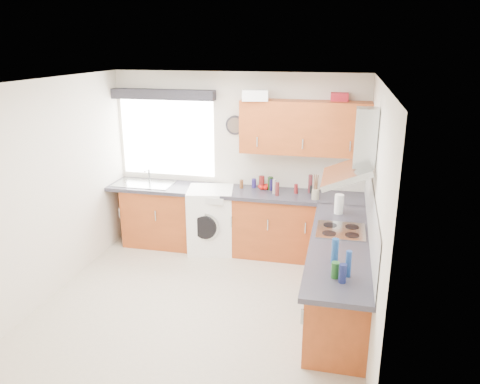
% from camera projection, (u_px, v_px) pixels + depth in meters
% --- Properties ---
extents(ground_plane, '(3.60, 3.60, 0.00)m').
position_uv_depth(ground_plane, '(203.00, 303.00, 5.40)').
color(ground_plane, beige).
extents(ceiling, '(3.60, 3.60, 0.02)m').
position_uv_depth(ceiling, '(197.00, 81.00, 4.64)').
color(ceiling, white).
rests_on(ceiling, wall_back).
extents(wall_back, '(3.60, 0.02, 2.50)m').
position_uv_depth(wall_back, '(238.00, 161.00, 6.69)').
color(wall_back, silver).
rests_on(wall_back, ground_plane).
extents(wall_front, '(3.60, 0.02, 2.50)m').
position_uv_depth(wall_front, '(125.00, 279.00, 3.35)').
color(wall_front, silver).
rests_on(wall_front, ground_plane).
extents(wall_left, '(0.02, 3.60, 2.50)m').
position_uv_depth(wall_left, '(51.00, 190.00, 5.40)').
color(wall_left, silver).
rests_on(wall_left, ground_plane).
extents(wall_right, '(0.02, 3.60, 2.50)m').
position_uv_depth(wall_right, '(373.00, 213.00, 4.64)').
color(wall_right, silver).
rests_on(wall_right, ground_plane).
extents(window, '(1.40, 0.02, 1.10)m').
position_uv_depth(window, '(167.00, 138.00, 6.81)').
color(window, white).
rests_on(window, wall_back).
extents(window_blind, '(1.50, 0.18, 0.14)m').
position_uv_depth(window_blind, '(163.00, 94.00, 6.54)').
color(window_blind, '#242328').
rests_on(window_blind, wall_back).
extents(splashback, '(0.01, 3.00, 0.54)m').
position_uv_depth(splashback, '(370.00, 210.00, 4.94)').
color(splashback, white).
rests_on(splashback, wall_right).
extents(base_cab_back, '(3.00, 0.58, 0.86)m').
position_uv_depth(base_cab_back, '(226.00, 221.00, 6.69)').
color(base_cab_back, '#903C17').
rests_on(base_cab_back, ground_plane).
extents(base_cab_corner, '(0.60, 0.60, 0.86)m').
position_uv_depth(base_cab_corner, '(340.00, 231.00, 6.35)').
color(base_cab_corner, '#903C17').
rests_on(base_cab_corner, ground_plane).
extents(base_cab_right, '(0.58, 2.10, 0.86)m').
position_uv_depth(base_cab_right, '(339.00, 277.00, 5.09)').
color(base_cab_right, '#903C17').
rests_on(base_cab_right, ground_plane).
extents(worktop_back, '(3.60, 0.62, 0.05)m').
position_uv_depth(worktop_back, '(233.00, 192.00, 6.52)').
color(worktop_back, '#2A2831').
rests_on(worktop_back, base_cab_back).
extents(worktop_right, '(0.62, 2.42, 0.05)m').
position_uv_depth(worktop_right, '(340.00, 244.00, 4.82)').
color(worktop_right, '#2A2831').
rests_on(worktop_right, base_cab_right).
extents(sink, '(0.84, 0.46, 0.10)m').
position_uv_depth(sink, '(144.00, 181.00, 6.78)').
color(sink, '#A3ABAE').
rests_on(sink, worktop_back).
extents(oven, '(0.56, 0.58, 0.85)m').
position_uv_depth(oven, '(338.00, 271.00, 5.23)').
color(oven, black).
rests_on(oven, ground_plane).
extents(hob_plate, '(0.52, 0.52, 0.01)m').
position_uv_depth(hob_plate, '(341.00, 231.00, 5.09)').
color(hob_plate, '#A3ABAE').
rests_on(hob_plate, worktop_right).
extents(extractor_hood, '(0.52, 0.78, 0.66)m').
position_uv_depth(extractor_hood, '(356.00, 155.00, 4.81)').
color(extractor_hood, '#A3ABAE').
rests_on(extractor_hood, wall_right).
extents(upper_cabinets, '(1.70, 0.35, 0.70)m').
position_uv_depth(upper_cabinets, '(305.00, 128.00, 6.16)').
color(upper_cabinets, '#903C17').
rests_on(upper_cabinets, wall_back).
extents(washing_machine, '(0.73, 0.71, 0.91)m').
position_uv_depth(washing_machine, '(211.00, 220.00, 6.68)').
color(washing_machine, white).
rests_on(washing_machine, ground_plane).
extents(wall_clock, '(0.27, 0.04, 0.27)m').
position_uv_depth(wall_clock, '(235.00, 125.00, 6.50)').
color(wall_clock, '#242328').
rests_on(wall_clock, wall_back).
extents(casserole, '(0.37, 0.29, 0.14)m').
position_uv_depth(casserole, '(255.00, 95.00, 6.08)').
color(casserole, white).
rests_on(casserole, upper_cabinets).
extents(storage_box, '(0.23, 0.19, 0.10)m').
position_uv_depth(storage_box, '(340.00, 97.00, 6.04)').
color(storage_box, '#B31C29').
rests_on(storage_box, upper_cabinets).
extents(utensil_pot, '(0.11, 0.11, 0.14)m').
position_uv_depth(utensil_pot, '(315.00, 194.00, 6.12)').
color(utensil_pot, gray).
rests_on(utensil_pot, worktop_back).
extents(kitchen_roll, '(0.13, 0.13, 0.24)m').
position_uv_depth(kitchen_roll, '(339.00, 204.00, 5.59)').
color(kitchen_roll, white).
rests_on(kitchen_roll, worktop_right).
extents(tomato_cluster, '(0.16, 0.16, 0.07)m').
position_uv_depth(tomato_cluster, '(264.00, 187.00, 6.56)').
color(tomato_cluster, red).
rests_on(tomato_cluster, worktop_back).
extents(jar_0, '(0.06, 0.06, 0.13)m').
position_uv_depth(jar_0, '(254.00, 183.00, 6.61)').
color(jar_0, navy).
rests_on(jar_0, worktop_back).
extents(jar_1, '(0.07, 0.07, 0.17)m').
position_uv_depth(jar_1, '(261.00, 182.00, 6.59)').
color(jar_1, '#163B15').
rests_on(jar_1, worktop_back).
extents(jar_2, '(0.06, 0.06, 0.25)m').
position_uv_depth(jar_2, '(310.00, 184.00, 6.36)').
color(jar_2, '#5B2026').
rests_on(jar_2, worktop_back).
extents(jar_3, '(0.07, 0.07, 0.18)m').
position_uv_depth(jar_3, '(262.00, 182.00, 6.55)').
color(jar_3, maroon).
rests_on(jar_3, worktop_back).
extents(jar_4, '(0.06, 0.06, 0.17)m').
position_uv_depth(jar_4, '(271.00, 184.00, 6.49)').
color(jar_4, '#1B1342').
rests_on(jar_4, worktop_back).
extents(jar_5, '(0.05, 0.05, 0.18)m').
position_uv_depth(jar_5, '(277.00, 189.00, 6.25)').
color(jar_5, '#5A2020').
rests_on(jar_5, worktop_back).
extents(jar_6, '(0.05, 0.05, 0.12)m').
position_uv_depth(jar_6, '(241.00, 184.00, 6.58)').
color(jar_6, brown).
rests_on(jar_6, worktop_back).
extents(jar_7, '(0.05, 0.05, 0.13)m').
position_uv_depth(jar_7, '(296.00, 189.00, 6.35)').
color(jar_7, maroon).
rests_on(jar_7, worktop_back).
extents(jar_8, '(0.05, 0.05, 0.20)m').
position_uv_depth(jar_8, '(274.00, 187.00, 6.33)').
color(jar_8, gray).
rests_on(jar_8, worktop_back).
extents(jar_9, '(0.05, 0.05, 0.11)m').
position_uv_depth(jar_9, '(310.00, 189.00, 6.38)').
color(jar_9, black).
rests_on(jar_9, worktop_back).
extents(jar_10, '(0.07, 0.07, 0.19)m').
position_uv_depth(jar_10, '(270.00, 183.00, 6.50)').
color(jar_10, '#173412').
rests_on(jar_10, worktop_back).
extents(bottle_0, '(0.07, 0.07, 0.17)m').
position_uv_depth(bottle_0, '(343.00, 273.00, 3.97)').
color(bottle_0, '#161D4B').
rests_on(bottle_0, worktop_right).
extents(bottle_1, '(0.06, 0.06, 0.25)m').
position_uv_depth(bottle_1, '(335.00, 251.00, 4.31)').
color(bottle_1, navy).
rests_on(bottle_1, worktop_right).
extents(bottle_2, '(0.07, 0.07, 0.15)m').
position_uv_depth(bottle_2, '(335.00, 270.00, 4.06)').
color(bottle_2, '#1A491B').
rests_on(bottle_2, worktop_right).
extents(bottle_3, '(0.05, 0.05, 0.24)m').
position_uv_depth(bottle_3, '(348.00, 264.00, 4.07)').
color(bottle_3, navy).
rests_on(bottle_3, worktop_right).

